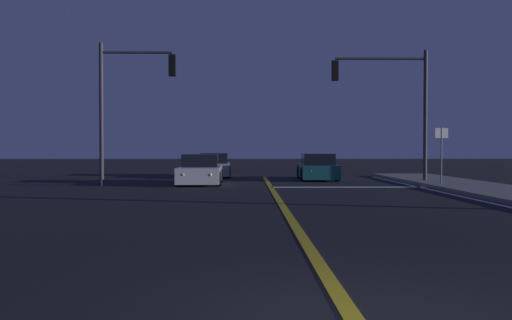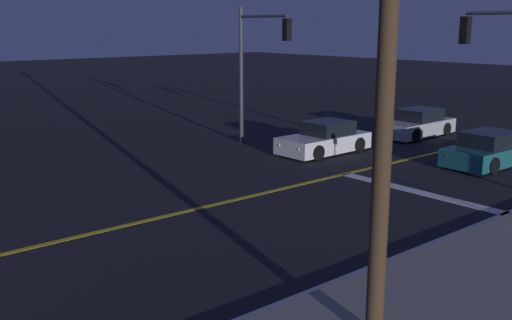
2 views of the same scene
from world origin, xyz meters
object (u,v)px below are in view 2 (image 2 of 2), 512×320
at_px(traffic_signal_far_left, 257,56).
at_px(utility_pole_right, 389,6).
at_px(car_far_approaching_teal, 492,150).
at_px(car_lead_oncoming_white, 325,139).
at_px(car_following_oncoming_silver, 417,124).

xyz_separation_m(traffic_signal_far_left, utility_pole_right, (14.35, -9.50, 1.58)).
relative_size(car_far_approaching_teal, utility_pole_right, 0.42).
relative_size(car_lead_oncoming_white, traffic_signal_far_left, 0.69).
relative_size(car_lead_oncoming_white, car_following_oncoming_silver, 0.97).
distance_m(car_far_approaching_teal, traffic_signal_far_left, 10.43).
bearing_deg(car_following_oncoming_silver, traffic_signal_far_left, 65.22).
xyz_separation_m(car_lead_oncoming_white, car_following_oncoming_silver, (0.23, 6.28, 0.00)).
bearing_deg(traffic_signal_far_left, car_far_approaching_teal, 27.47).
height_order(car_following_oncoming_silver, utility_pole_right, utility_pole_right).
height_order(car_far_approaching_teal, traffic_signal_far_left, traffic_signal_far_left).
height_order(car_lead_oncoming_white, traffic_signal_far_left, traffic_signal_far_left).
bearing_deg(utility_pole_right, car_lead_oncoming_white, 136.54).
xyz_separation_m(car_lead_oncoming_white, utility_pole_right, (11.35, -10.75, 5.00)).
bearing_deg(car_following_oncoming_silver, car_lead_oncoming_white, 86.33).
relative_size(car_lead_oncoming_white, utility_pole_right, 0.39).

